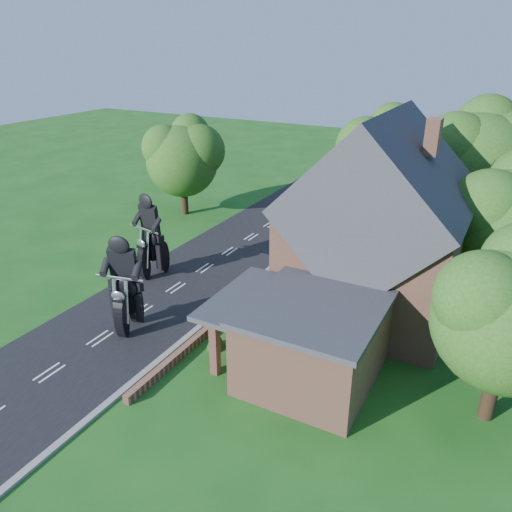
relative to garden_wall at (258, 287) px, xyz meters
The scene contains 17 objects.
ground 6.60m from the garden_wall, 130.70° to the right, with size 120.00×120.00×0.00m, color #185016.
road 6.60m from the garden_wall, 130.70° to the right, with size 7.00×80.00×0.02m, color black.
kerb 5.04m from the garden_wall, 97.41° to the right, with size 0.30×80.00×0.12m, color gray.
garden_wall is the anchor object (origin of this frame).
house 7.52m from the garden_wall, ahead, with size 9.54×8.64×10.24m.
annex 8.19m from the garden_wall, 46.16° to the right, with size 7.05×5.94×3.44m.
tree_behind_house 16.06m from the garden_wall, 48.43° to the left, with size 7.81×7.20×10.08m.
tree_behind_left 13.88m from the garden_wall, 72.34° to the left, with size 6.94×6.40×9.16m.
tree_far_road 15.13m from the garden_wall, 140.77° to the left, with size 6.08×5.60×7.84m.
shrub_a 6.09m from the garden_wall, 80.54° to the right, with size 0.90×0.90×1.10m, color #153711.
shrub_b 3.66m from the garden_wall, 74.05° to the right, with size 0.90×0.90×1.10m, color #153711.
shrub_c 1.46m from the garden_wall, 45.00° to the right, with size 0.90×0.90×1.10m, color #153711.
shrub_d 4.14m from the garden_wall, 75.96° to the left, with size 0.90×0.90×1.10m, color #153711.
shrub_e 6.59m from the garden_wall, 81.25° to the left, with size 0.90×0.90×1.10m, color #153711.
shrub_f 9.06m from the garden_wall, 83.66° to the left, with size 0.90×0.90×1.10m, color #153711.
motorcycle_lead 7.58m from the garden_wall, 118.08° to the right, with size 0.41×1.62×1.51m, color black, non-canonical shape.
motorcycle_follow 6.57m from the garden_wall, 168.83° to the right, with size 0.42×1.66×1.54m, color black, non-canonical shape.
Camera 1 is at (16.17, -17.26, 13.26)m, focal length 35.00 mm.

